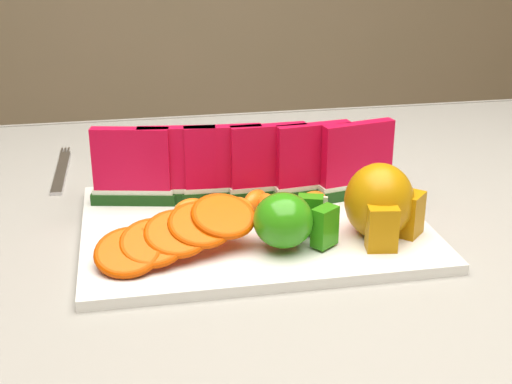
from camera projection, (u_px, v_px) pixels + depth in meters
table at (233, 312)px, 0.87m from camera, size 1.40×0.90×0.75m
tablecloth at (232, 267)px, 0.85m from camera, size 1.53×1.03×0.20m
platter at (254, 226)px, 0.84m from camera, size 0.40×0.30×0.01m
apple_cluster at (289, 220)px, 0.77m from camera, size 0.10×0.08×0.06m
pear_cluster at (381, 204)px, 0.80m from camera, size 0.10×0.10×0.09m
side_plate at (260, 146)px, 1.13m from camera, size 0.23×0.23×0.01m
fork at (62, 170)px, 1.03m from camera, size 0.02×0.20×0.00m
watermelon_row at (246, 165)px, 0.89m from camera, size 0.39×0.07×0.10m
orange_fan_front at (177, 233)px, 0.75m from camera, size 0.19×0.12×0.05m
orange_fan_back at (234, 172)px, 0.94m from camera, size 0.29×0.11×0.05m
tangerine_segments at (247, 206)px, 0.86m from camera, size 0.19×0.08×0.03m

